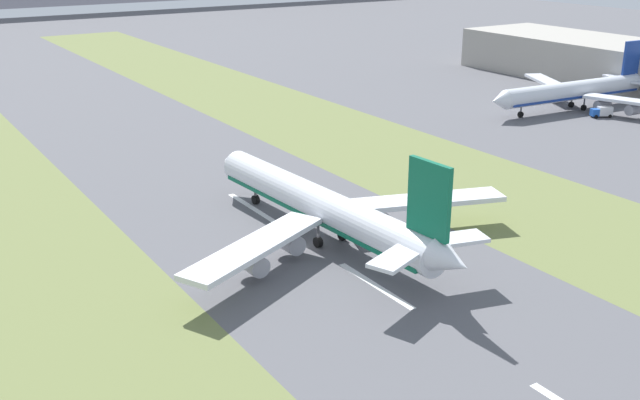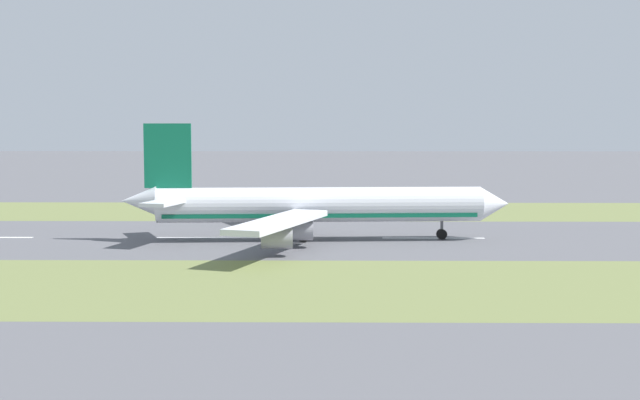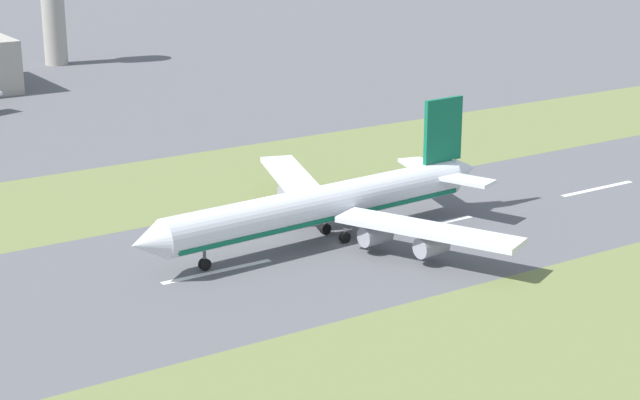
% 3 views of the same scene
% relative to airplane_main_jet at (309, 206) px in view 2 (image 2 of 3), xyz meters
% --- Properties ---
extents(ground_plane, '(800.00, 800.00, 0.00)m').
position_rel_airplane_main_jet_xyz_m(ground_plane, '(-3.02, -0.76, -6.02)').
color(ground_plane, '#56565B').
extents(grass_median_west, '(40.00, 600.00, 0.01)m').
position_rel_airplane_main_jet_xyz_m(grass_median_west, '(-48.02, -0.76, -6.02)').
color(grass_median_west, olive).
rests_on(grass_median_west, ground).
extents(grass_median_east, '(40.00, 600.00, 0.01)m').
position_rel_airplane_main_jet_xyz_m(grass_median_east, '(41.98, -0.76, -6.02)').
color(grass_median_east, olive).
rests_on(grass_median_east, ground).
extents(centreline_dash_mid, '(1.20, 18.00, 0.01)m').
position_rel_airplane_main_jet_xyz_m(centreline_dash_mid, '(-3.02, -18.10, -6.01)').
color(centreline_dash_mid, silver).
rests_on(centreline_dash_mid, ground).
extents(centreline_dash_far, '(1.20, 18.00, 0.01)m').
position_rel_airplane_main_jet_xyz_m(centreline_dash_far, '(-3.02, 21.90, -6.01)').
color(centreline_dash_far, silver).
rests_on(centreline_dash_far, ground).
extents(airplane_main_jet, '(64.01, 67.21, 20.20)m').
position_rel_airplane_main_jet_xyz_m(airplane_main_jet, '(0.00, 0.00, 0.00)').
color(airplane_main_jet, silver).
rests_on(airplane_main_jet, ground).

